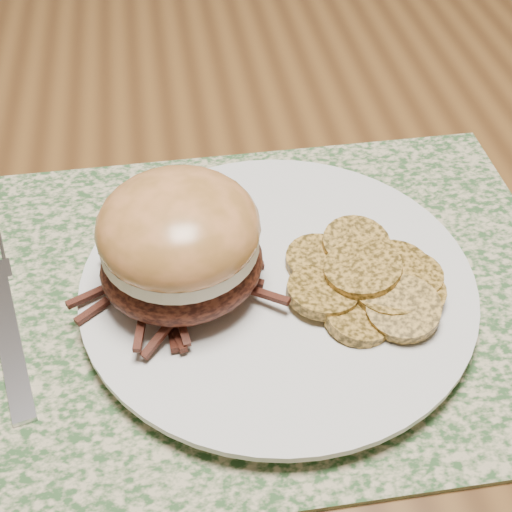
# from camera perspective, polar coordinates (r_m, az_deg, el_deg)

# --- Properties ---
(ground) EXTENTS (3.50, 3.50, 0.00)m
(ground) POSITION_cam_1_polar(r_m,az_deg,el_deg) (1.29, -12.97, -18.69)
(ground) COLOR #51331C
(ground) RESTS_ON ground
(placemat) EXTENTS (0.45, 0.33, 0.00)m
(placemat) POSITION_cam_1_polar(r_m,az_deg,el_deg) (0.51, 0.06, -3.10)
(placemat) COLOR #2E5029
(placemat) RESTS_ON dining_table
(dinner_plate) EXTENTS (0.26, 0.26, 0.02)m
(dinner_plate) POSITION_cam_1_polar(r_m,az_deg,el_deg) (0.50, 1.74, -2.53)
(dinner_plate) COLOR silver
(dinner_plate) RESTS_ON placemat
(pork_sandwich) EXTENTS (0.14, 0.13, 0.08)m
(pork_sandwich) POSITION_cam_1_polar(r_m,az_deg,el_deg) (0.47, -6.10, 1.05)
(pork_sandwich) COLOR black
(pork_sandwich) RESTS_ON dinner_plate
(roasted_potatoes) EXTENTS (0.12, 0.13, 0.03)m
(roasted_potatoes) POSITION_cam_1_polar(r_m,az_deg,el_deg) (0.49, 9.30, -1.96)
(roasted_potatoes) COLOR #AD7F33
(roasted_potatoes) RESTS_ON dinner_plate
(fork) EXTENTS (0.06, 0.18, 0.00)m
(fork) POSITION_cam_1_polar(r_m,az_deg,el_deg) (0.52, -19.45, -4.56)
(fork) COLOR silver
(fork) RESTS_ON placemat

